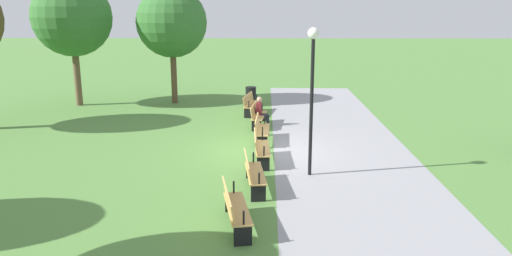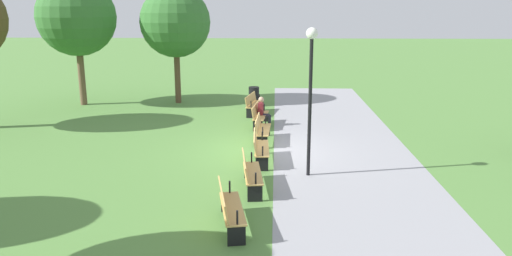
% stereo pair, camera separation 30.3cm
% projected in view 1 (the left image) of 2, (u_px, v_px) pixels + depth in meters
% --- Properties ---
extents(ground_plane, '(120.00, 120.00, 0.00)m').
position_uv_depth(ground_plane, '(263.00, 151.00, 16.33)').
color(ground_plane, '#54843D').
extents(path_paving, '(26.04, 4.57, 0.01)m').
position_uv_depth(path_paving, '(342.00, 151.00, 16.27)').
color(path_paving, '#939399').
rests_on(path_paving, ground).
extents(bench_0, '(1.90, 0.80, 0.89)m').
position_uv_depth(bench_0, '(251.00, 104.00, 21.88)').
color(bench_0, tan).
rests_on(bench_0, ground).
extents(bench_1, '(1.88, 0.67, 0.89)m').
position_uv_depth(bench_1, '(258.00, 115.00, 19.62)').
color(bench_1, tan).
rests_on(bench_1, ground).
extents(bench_2, '(1.86, 0.54, 0.89)m').
position_uv_depth(bench_2, '(261.00, 129.00, 17.35)').
color(bench_2, tan).
rests_on(bench_2, ground).
extents(bench_3, '(1.86, 0.54, 0.89)m').
position_uv_depth(bench_3, '(260.00, 147.00, 15.08)').
color(bench_3, tan).
rests_on(bench_3, ground).
extents(bench_4, '(1.88, 0.67, 0.89)m').
position_uv_depth(bench_4, '(253.00, 172.00, 12.81)').
color(bench_4, tan).
rests_on(bench_4, ground).
extents(bench_5, '(1.90, 0.80, 0.89)m').
position_uv_depth(bench_5, '(234.00, 207.00, 10.57)').
color(bench_5, tan).
rests_on(bench_5, ground).
extents(person_seated, '(0.36, 0.55, 1.20)m').
position_uv_depth(person_seated, '(261.00, 111.00, 19.65)').
color(person_seated, maroon).
rests_on(person_seated, ground).
extents(tree_0, '(3.72, 3.72, 6.11)m').
position_uv_depth(tree_0, '(72.00, 17.00, 22.92)').
color(tree_0, brown).
rests_on(tree_0, ground).
extents(tree_1, '(3.44, 3.44, 5.72)m').
position_uv_depth(tree_1, '(172.00, 22.00, 23.55)').
color(tree_1, brown).
rests_on(tree_1, ground).
extents(lamp_post, '(0.32, 0.32, 4.19)m').
position_uv_depth(lamp_post, '(312.00, 75.00, 13.33)').
color(lamp_post, black).
rests_on(lamp_post, ground).
extents(trash_bin, '(0.51, 0.51, 0.93)m').
position_uv_depth(trash_bin, '(251.00, 96.00, 23.67)').
color(trash_bin, black).
rests_on(trash_bin, ground).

